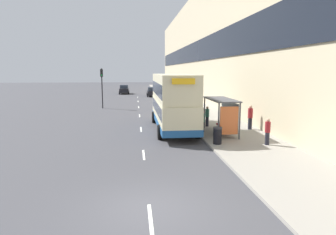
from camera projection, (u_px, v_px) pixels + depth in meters
ground_plane at (149, 209)px, 10.02m from camera, size 220.00×220.00×0.00m
pavement at (178, 99)px, 48.52m from camera, size 5.00×93.00×0.14m
terrace_facade at (203, 47)px, 47.67m from camera, size 3.10×93.00×16.60m
lane_mark_0 at (151, 219)px, 9.35m from camera, size 0.12×2.00×0.01m
lane_mark_1 at (144, 155)px, 16.45m from camera, size 0.12×2.00×0.01m
lane_mark_2 at (141, 129)px, 23.55m from camera, size 0.12×2.00×0.01m
lane_mark_3 at (140, 116)px, 30.65m from camera, size 0.12×2.00×0.01m
lane_mark_4 at (139, 107)px, 37.76m from camera, size 0.12×2.00×0.01m
lane_mark_5 at (138, 101)px, 44.86m from camera, size 0.12×2.00×0.01m
lane_mark_6 at (138, 97)px, 51.96m from camera, size 0.12×2.00×0.01m
bus_shelter at (225, 110)px, 20.85m from camera, size 1.60×4.20×2.48m
double_decker_bus_near at (173, 101)px, 23.04m from camera, size 2.85×10.08×4.30m
car_0 at (124, 89)px, 59.30m from camera, size 1.95×4.08×1.76m
car_1 at (152, 92)px, 53.67m from camera, size 1.92×4.38×1.66m
pedestrian_at_shelter at (250, 117)px, 22.74m from camera, size 0.37×0.37×1.86m
pedestrian_1 at (268, 131)px, 18.01m from camera, size 0.32×0.32×1.62m
pedestrian_2 at (207, 116)px, 24.00m from camera, size 0.32×0.32×1.61m
pedestrian_3 at (203, 121)px, 21.73m from camera, size 0.31×0.31×1.57m
litter_bin at (217, 135)px, 18.26m from camera, size 0.55×0.55×1.05m
traffic_light_far_kerb at (102, 82)px, 36.20m from camera, size 0.30×0.32×4.85m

